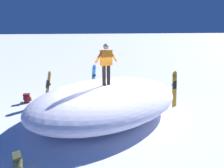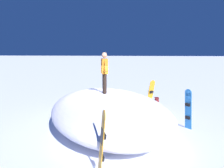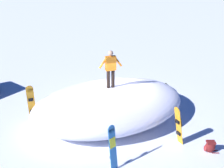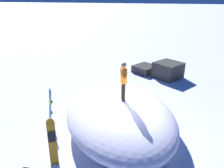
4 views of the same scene
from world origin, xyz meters
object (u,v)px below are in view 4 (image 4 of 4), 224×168
(snowboard_secondary_upright, at_px, (50,105))
(snowboard_primary_upright, at_px, (52,141))
(snowboarder_standing, at_px, (123,79))
(snowboard_tertiary_upright, at_px, (125,82))

(snowboard_secondary_upright, bearing_deg, snowboard_primary_upright, 28.69)
(snowboarder_standing, xyz_separation_m, snowboard_secondary_upright, (0.12, -3.26, -1.47))
(snowboarder_standing, bearing_deg, snowboard_secondary_upright, -87.90)
(snowboarder_standing, relative_size, snowboard_primary_upright, 0.99)
(snowboard_tertiary_upright, bearing_deg, snowboard_secondary_upright, -39.60)
(snowboarder_standing, xyz_separation_m, snowboard_primary_upright, (2.46, -1.98, -1.47))
(snowboard_primary_upright, xyz_separation_m, snowboard_tertiary_upright, (-5.74, 1.52, 0.04))
(snowboard_primary_upright, distance_m, snowboard_secondary_upright, 2.67)
(snowboard_primary_upright, bearing_deg, snowboarder_standing, 141.22)
(snowboard_secondary_upright, distance_m, snowboard_tertiary_upright, 4.40)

